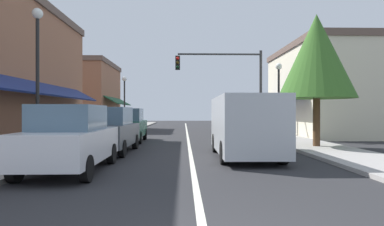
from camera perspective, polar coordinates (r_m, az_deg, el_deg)
name	(u,v)px	position (r m, az deg, el deg)	size (l,w,h in m)	color
ground_plane	(188,137)	(20.99, -0.71, -4.16)	(80.00, 80.00, 0.00)	#28282B
sidewalk_left	(99,137)	(21.63, -15.48, -3.88)	(2.60, 56.00, 0.12)	gray
sidewalk_right	(276,136)	(21.76, 13.96, -3.85)	(2.60, 56.00, 0.12)	#A39E99
lane_center_stripe	(188,137)	(20.99, -0.71, -4.15)	(0.14, 52.00, 0.01)	silver
storefront_right_block	(329,91)	(25.07, 22.20, 3.53)	(7.26, 10.20, 6.11)	beige
storefront_far_left	(84,96)	(32.26, -17.73, 2.77)	(6.34, 8.20, 6.09)	#8E5B42
parked_car_nearest_left	(70,139)	(9.47, -19.88, -4.12)	(1.80, 4.11, 1.77)	silver
parked_car_second_left	(109,130)	(13.44, -13.88, -2.85)	(1.86, 4.14, 1.77)	#4C5156
parked_car_third_left	(127,125)	(18.30, -10.88, -2.04)	(1.84, 4.13, 1.77)	#0F4C33
van_in_lane	(245,125)	(11.91, 8.89, -1.94)	(2.04, 5.20, 2.12)	#B2B7BC
traffic_signal_mast_arm	(231,77)	(22.24, 6.54, 6.09)	(5.68, 0.50, 5.61)	#333333
street_lamp_left_near	(38,58)	(12.65, -24.67, 8.41)	(0.36, 0.36, 5.10)	black
street_lamp_right_mid	(279,88)	(19.44, 14.46, 4.18)	(0.36, 0.36, 4.31)	black
street_lamp_left_far	(124,94)	(27.63, -11.35, 3.14)	(0.36, 0.36, 4.43)	black
tree_right_near	(317,57)	(15.64, 20.32, 8.95)	(3.30, 3.30, 5.81)	#4C331E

